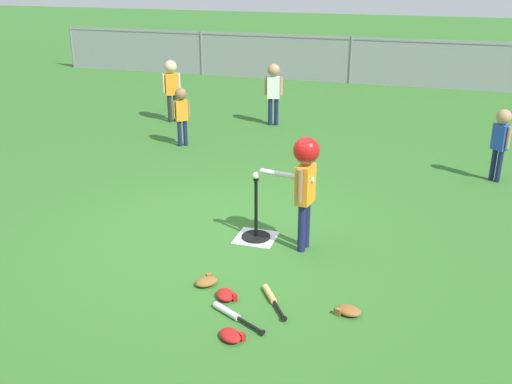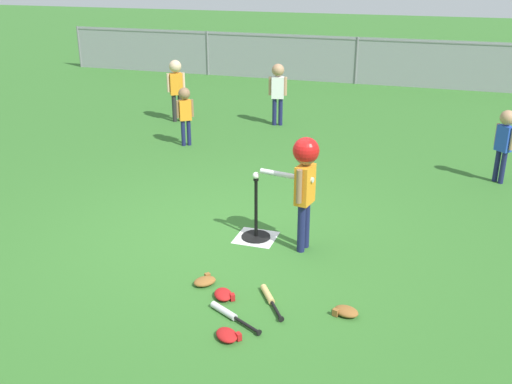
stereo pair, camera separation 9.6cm
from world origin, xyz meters
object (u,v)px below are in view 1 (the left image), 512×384
(spare_bat_silver, at_px, (232,314))
(spare_bat_wood, at_px, (272,298))
(fielder_near_left, at_px, (501,136))
(fielder_near_right, at_px, (274,86))
(glove_outfield_drop, at_px, (226,295))
(glove_by_plate, at_px, (207,281))
(glove_near_bats, at_px, (348,311))
(fielder_deep_right, at_px, (181,109))
(fielder_deep_center, at_px, (171,83))
(batter_child, at_px, (305,171))
(glove_tossed_aside, at_px, (231,335))
(batting_tee, at_px, (256,228))
(baseball_on_tee, at_px, (256,175))

(spare_bat_silver, height_order, spare_bat_wood, same)
(fielder_near_left, bearing_deg, spare_bat_silver, -119.23)
(fielder_near_right, bearing_deg, spare_bat_silver, -77.54)
(fielder_near_left, relative_size, glove_outfield_drop, 3.77)
(glove_by_plate, distance_m, glove_near_bats, 1.37)
(fielder_deep_right, relative_size, glove_near_bats, 3.75)
(spare_bat_silver, distance_m, glove_by_plate, 0.60)
(fielder_deep_right, height_order, fielder_deep_center, fielder_deep_center)
(batter_child, bearing_deg, glove_near_bats, -59.04)
(fielder_deep_right, height_order, glove_tossed_aside, fielder_deep_right)
(fielder_near_left, relative_size, glove_near_bats, 3.95)
(glove_by_plate, bearing_deg, batting_tee, 82.40)
(baseball_on_tee, xyz_separation_m, glove_by_plate, (-0.15, -1.11, -0.71))
(baseball_on_tee, height_order, glove_tossed_aside, baseball_on_tee)
(spare_bat_wood, bearing_deg, glove_outfield_drop, -168.19)
(glove_outfield_drop, bearing_deg, batter_child, 69.27)
(baseball_on_tee, relative_size, glove_tossed_aside, 0.27)
(glove_outfield_drop, bearing_deg, fielder_deep_right, 118.49)
(batting_tee, relative_size, batter_child, 0.57)
(fielder_near_left, bearing_deg, glove_outfield_drop, -122.43)
(glove_outfield_drop, bearing_deg, fielder_near_right, 101.62)
(glove_by_plate, bearing_deg, batter_child, 55.20)
(batter_child, relative_size, fielder_near_left, 1.21)
(fielder_near_right, bearing_deg, fielder_near_left, -27.57)
(batting_tee, height_order, fielder_deep_right, fielder_deep_right)
(spare_bat_wood, bearing_deg, fielder_near_right, 105.56)
(fielder_deep_right, height_order, spare_bat_wood, fielder_deep_right)
(fielder_deep_center, height_order, fielder_near_right, fielder_deep_center)
(fielder_deep_right, relative_size, fielder_deep_center, 0.83)
(baseball_on_tee, bearing_deg, fielder_near_left, 45.78)
(fielder_near_right, height_order, glove_tossed_aside, fielder_near_right)
(baseball_on_tee, bearing_deg, fielder_deep_right, 126.50)
(glove_near_bats, relative_size, glove_tossed_aside, 0.96)
(fielder_near_left, relative_size, fielder_deep_right, 1.05)
(fielder_deep_right, bearing_deg, batting_tee, -53.50)
(batter_child, bearing_deg, batting_tee, 169.95)
(baseball_on_tee, relative_size, fielder_deep_center, 0.06)
(fielder_deep_right, height_order, spare_bat_silver, fielder_deep_right)
(fielder_deep_center, xyz_separation_m, spare_bat_silver, (3.29, -5.93, -0.72))
(batter_child, distance_m, fielder_near_right, 5.09)
(fielder_near_right, xyz_separation_m, spare_bat_silver, (1.38, -6.26, -0.71))
(fielder_deep_center, distance_m, glove_by_plate, 6.24)
(spare_bat_silver, bearing_deg, fielder_near_left, 60.77)
(batter_child, bearing_deg, glove_by_plate, -124.80)
(glove_tossed_aside, bearing_deg, glove_by_plate, 124.54)
(batter_child, distance_m, glove_outfield_drop, 1.52)
(spare_bat_wood, height_order, glove_outfield_drop, glove_outfield_drop)
(fielder_deep_right, xyz_separation_m, glove_near_bats, (3.43, -4.19, -0.59))
(fielder_deep_center, xyz_separation_m, glove_near_bats, (4.25, -5.59, -0.72))
(glove_near_bats, xyz_separation_m, glove_outfield_drop, (-1.11, -0.07, 0.00))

